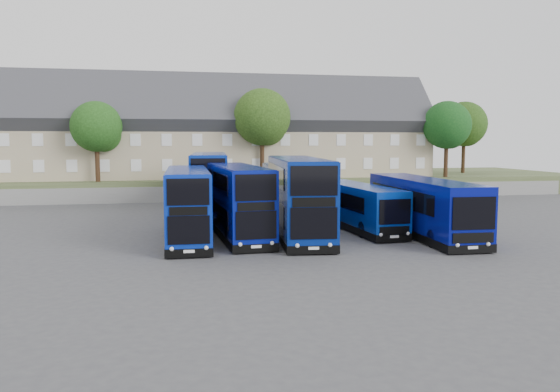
{
  "coord_description": "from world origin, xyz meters",
  "views": [
    {
      "loc": [
        -6.82,
        -29.39,
        5.87
      ],
      "look_at": [
        0.13,
        6.38,
        2.2
      ],
      "focal_mm": 35.0,
      "sensor_mm": 36.0,
      "label": 1
    }
  ],
  "objects_px": {
    "dd_front_left": "(188,206)",
    "tree_mid": "(263,119)",
    "tree_east": "(448,127)",
    "coach_east_a": "(358,207)",
    "tree_west": "(98,129)",
    "tree_far": "(465,126)",
    "dd_front_mid": "(238,202)"
  },
  "relations": [
    {
      "from": "dd_front_left",
      "to": "tree_mid",
      "type": "bearing_deg",
      "value": 71.03
    },
    {
      "from": "tree_east",
      "to": "coach_east_a",
      "type": "bearing_deg",
      "value": -130.31
    },
    {
      "from": "tree_west",
      "to": "tree_far",
      "type": "bearing_deg",
      "value": 9.46
    },
    {
      "from": "coach_east_a",
      "to": "dd_front_left",
      "type": "bearing_deg",
      "value": -172.71
    },
    {
      "from": "coach_east_a",
      "to": "tree_mid",
      "type": "distance_m",
      "value": 21.71
    },
    {
      "from": "dd_front_left",
      "to": "tree_far",
      "type": "height_order",
      "value": "tree_far"
    },
    {
      "from": "tree_east",
      "to": "tree_mid",
      "type": "bearing_deg",
      "value": 178.57
    },
    {
      "from": "tree_west",
      "to": "tree_east",
      "type": "bearing_deg",
      "value": 0.0
    },
    {
      "from": "tree_west",
      "to": "tree_mid",
      "type": "height_order",
      "value": "tree_mid"
    },
    {
      "from": "dd_front_left",
      "to": "tree_east",
      "type": "bearing_deg",
      "value": 39.11
    },
    {
      "from": "dd_front_mid",
      "to": "tree_west",
      "type": "relative_size",
      "value": 1.44
    },
    {
      "from": "tree_west",
      "to": "tree_east",
      "type": "distance_m",
      "value": 36.0
    },
    {
      "from": "dd_front_mid",
      "to": "tree_west",
      "type": "height_order",
      "value": "tree_west"
    },
    {
      "from": "coach_east_a",
      "to": "tree_far",
      "type": "bearing_deg",
      "value": 45.98
    },
    {
      "from": "dd_front_mid",
      "to": "tree_east",
      "type": "relative_size",
      "value": 1.35
    },
    {
      "from": "tree_east",
      "to": "dd_front_mid",
      "type": "bearing_deg",
      "value": -139.63
    },
    {
      "from": "tree_west",
      "to": "tree_far",
      "type": "xyz_separation_m",
      "value": [
        42.0,
        7.0,
        0.68
      ]
    },
    {
      "from": "dd_front_mid",
      "to": "tree_far",
      "type": "bearing_deg",
      "value": 39.05
    },
    {
      "from": "coach_east_a",
      "to": "tree_mid",
      "type": "bearing_deg",
      "value": 94.91
    },
    {
      "from": "tree_east",
      "to": "tree_far",
      "type": "height_order",
      "value": "tree_far"
    },
    {
      "from": "dd_front_mid",
      "to": "tree_far",
      "type": "height_order",
      "value": "tree_far"
    },
    {
      "from": "tree_east",
      "to": "tree_far",
      "type": "xyz_separation_m",
      "value": [
        6.0,
        7.0,
        0.34
      ]
    },
    {
      "from": "coach_east_a",
      "to": "tree_west",
      "type": "distance_m",
      "value": 28.16
    },
    {
      "from": "dd_front_mid",
      "to": "tree_east",
      "type": "xyz_separation_m",
      "value": [
        25.15,
        21.38,
        5.26
      ]
    },
    {
      "from": "dd_front_mid",
      "to": "tree_far",
      "type": "relative_size",
      "value": 1.27
    },
    {
      "from": "dd_front_mid",
      "to": "tree_west",
      "type": "xyz_separation_m",
      "value": [
        -10.85,
        21.38,
        4.92
      ]
    },
    {
      "from": "dd_front_mid",
      "to": "tree_mid",
      "type": "distance_m",
      "value": 23.25
    },
    {
      "from": "tree_mid",
      "to": "tree_far",
      "type": "distance_m",
      "value": 26.8
    },
    {
      "from": "coach_east_a",
      "to": "tree_mid",
      "type": "xyz_separation_m",
      "value": [
        -3.07,
        20.45,
        6.61
      ]
    },
    {
      "from": "dd_front_left",
      "to": "dd_front_mid",
      "type": "relative_size",
      "value": 0.96
    },
    {
      "from": "coach_east_a",
      "to": "tree_far",
      "type": "xyz_separation_m",
      "value": [
        22.93,
        26.95,
        6.27
      ]
    },
    {
      "from": "tree_far",
      "to": "tree_west",
      "type": "bearing_deg",
      "value": -170.54
    }
  ]
}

